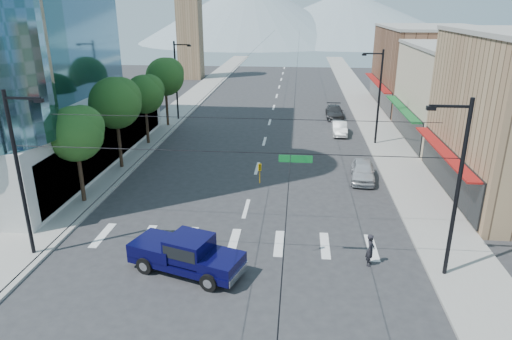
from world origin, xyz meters
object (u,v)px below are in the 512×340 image
at_px(pickup_truck, 186,253).
at_px(pedestrian, 370,250).
at_px(parked_car_mid, 339,128).
at_px(parked_car_near, 363,171).
at_px(parked_car_far, 335,112).

distance_m(pickup_truck, pedestrian, 9.47).
bearing_deg(pedestrian, parked_car_mid, 18.11).
relative_size(parked_car_near, parked_car_far, 0.90).
bearing_deg(parked_car_near, pickup_truck, -121.25).
distance_m(parked_car_near, parked_car_far, 20.71).
bearing_deg(parked_car_mid, pickup_truck, -108.68).
bearing_deg(parked_car_near, parked_car_mid, 99.13).
bearing_deg(pedestrian, parked_car_far, 18.31).
xyz_separation_m(parked_car_mid, parked_car_far, (0.00, 7.49, 0.04)).
distance_m(pedestrian, parked_car_mid, 25.59).
bearing_deg(pedestrian, pickup_truck, 118.14).
relative_size(pickup_truck, parked_car_mid, 1.51).
xyz_separation_m(parked_car_near, parked_car_mid, (-0.76, 13.21, -0.08)).
xyz_separation_m(pedestrian, parked_car_near, (1.16, 12.38, -0.12)).
bearing_deg(pickup_truck, parked_car_far, 92.70).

